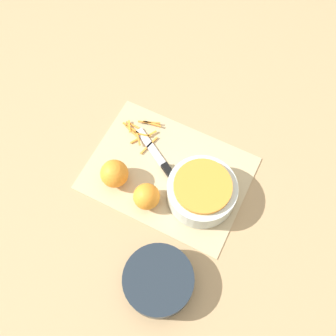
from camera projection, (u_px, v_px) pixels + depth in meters
The scene contains 8 objects.
ground_plane at pixel (168, 173), 1.13m from camera, with size 4.00×4.00×0.00m, color tan.
cutting_board at pixel (168, 173), 1.12m from camera, with size 0.45×0.33×0.01m.
bowl_speckled at pixel (202, 191), 1.06m from camera, with size 0.19×0.19×0.08m.
bowl_dark at pixel (159, 281), 0.97m from camera, with size 0.18×0.18×0.06m.
knife at pixel (169, 173), 1.11m from camera, with size 0.23×0.15×0.02m.
orange_left at pixel (114, 174), 1.08m from camera, with size 0.08×0.08×0.08m.
orange_right at pixel (147, 196), 1.05m from camera, with size 0.07×0.07×0.07m.
peel_pile at pixel (141, 131), 1.17m from camera, with size 0.12×0.12×0.01m.
Camera 1 is at (-0.20, 0.41, 1.03)m, focal length 42.00 mm.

